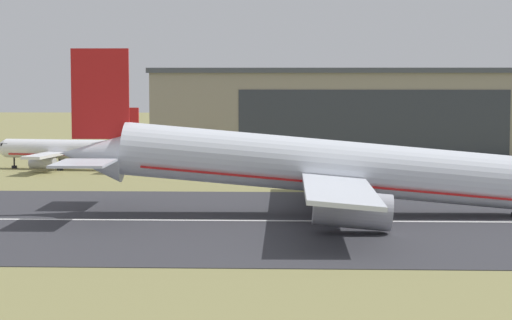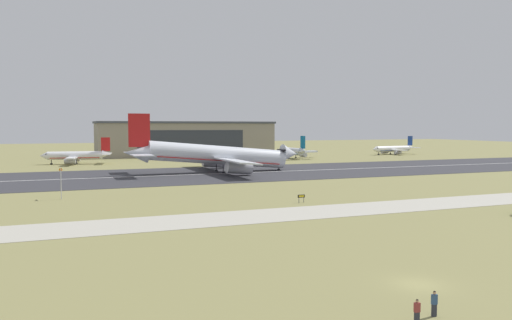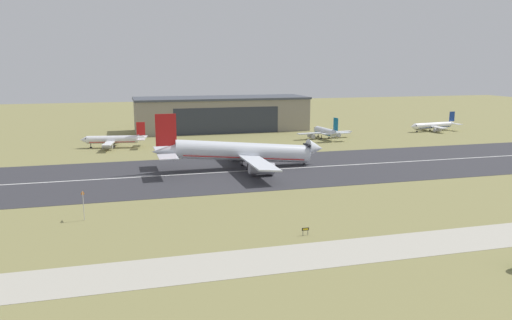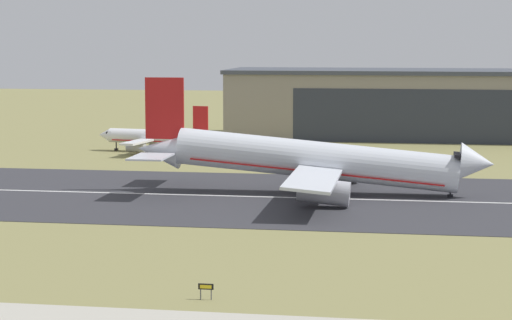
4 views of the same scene
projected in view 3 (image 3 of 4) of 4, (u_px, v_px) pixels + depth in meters
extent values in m
plane|color=olive|center=(238.00, 230.00, 93.23)|extent=(667.31, 667.31, 0.00)
cube|color=#333338|center=(197.00, 174.00, 140.82)|extent=(427.31, 48.04, 0.06)
cube|color=silver|center=(197.00, 174.00, 140.82)|extent=(384.58, 0.70, 0.01)
cube|color=#B2AD9E|center=(261.00, 261.00, 78.64)|extent=(320.48, 10.87, 0.05)
cube|color=gray|center=(221.00, 115.00, 231.21)|extent=(78.35, 24.53, 14.59)
cube|color=#424751|center=(221.00, 98.00, 229.74)|extent=(79.35, 25.53, 0.90)
cube|color=#2D333D|center=(227.00, 121.00, 219.83)|extent=(47.01, 0.12, 11.67)
cylinder|color=silver|center=(244.00, 152.00, 147.34)|extent=(41.02, 5.72, 8.82)
cone|color=silver|center=(315.00, 148.00, 153.42)|extent=(5.31, 5.40, 5.75)
cone|color=silver|center=(163.00, 152.00, 140.86)|extent=(6.86, 4.88, 5.35)
cube|color=black|center=(307.00, 145.00, 152.51)|extent=(1.17, 4.56, 0.53)
cube|color=red|center=(244.00, 156.00, 147.62)|extent=(36.53, 5.42, 3.34)
cube|color=silver|center=(259.00, 163.00, 135.15)|extent=(6.43, 21.36, 0.93)
cylinder|color=#A8A8B2|center=(262.00, 168.00, 137.45)|extent=(7.25, 3.38, 3.90)
cube|color=silver|center=(236.00, 147.00, 160.33)|extent=(6.43, 21.36, 0.93)
cylinder|color=#A8A8B2|center=(241.00, 154.00, 159.41)|extent=(7.25, 3.38, 3.90)
cube|color=red|center=(166.00, 130.00, 139.93)|extent=(5.83, 0.33, 9.10)
cube|color=silver|center=(168.00, 157.00, 134.64)|extent=(5.17, 8.24, 0.24)
cube|color=silver|center=(163.00, 149.00, 147.44)|extent=(5.17, 8.24, 0.24)
cylinder|color=black|center=(304.00, 161.00, 153.20)|extent=(0.24, 0.24, 2.39)
cylinder|color=black|center=(304.00, 164.00, 153.38)|extent=(0.84, 0.84, 0.44)
cylinder|color=black|center=(248.00, 166.00, 145.13)|extent=(0.24, 0.24, 2.39)
cylinder|color=black|center=(248.00, 170.00, 145.31)|extent=(0.84, 0.84, 0.44)
cylinder|color=black|center=(242.00, 162.00, 151.19)|extent=(0.24, 0.24, 2.39)
cylinder|color=black|center=(242.00, 165.00, 151.38)|extent=(0.84, 0.84, 0.44)
cylinder|color=white|center=(433.00, 125.00, 229.23)|extent=(20.39, 5.37, 2.70)
cone|color=white|center=(413.00, 127.00, 224.90)|extent=(2.77, 3.00, 2.70)
cone|color=white|center=(452.00, 123.00, 233.63)|extent=(3.54, 2.84, 2.43)
cube|color=black|center=(415.00, 125.00, 225.30)|extent=(1.40, 2.42, 0.44)
cube|color=navy|center=(432.00, 127.00, 229.37)|extent=(18.36, 4.97, 0.20)
cube|color=white|center=(424.00, 125.00, 233.57)|extent=(4.02, 7.39, 0.40)
cylinder|color=#A8A8B2|center=(424.00, 128.00, 233.03)|extent=(3.70, 2.13, 1.67)
cube|color=white|center=(439.00, 128.00, 224.76)|extent=(4.02, 7.39, 0.40)
cylinder|color=#A8A8B2|center=(437.00, 130.00, 225.24)|extent=(3.70, 2.13, 1.67)
cube|color=navy|center=(452.00, 116.00, 232.84)|extent=(2.95, 0.67, 4.59)
cube|color=white|center=(447.00, 123.00, 236.70)|extent=(3.10, 4.44, 0.24)
cube|color=white|center=(458.00, 124.00, 230.52)|extent=(3.10, 4.44, 0.24)
cylinder|color=black|center=(417.00, 131.00, 226.21)|extent=(0.24, 0.24, 1.35)
cylinder|color=black|center=(417.00, 132.00, 226.29)|extent=(0.84, 0.84, 0.44)
cylinder|color=black|center=(430.00, 129.00, 231.12)|extent=(0.24, 0.24, 1.35)
cylinder|color=black|center=(430.00, 130.00, 231.20)|extent=(0.84, 0.84, 0.44)
cylinder|color=black|center=(435.00, 130.00, 228.19)|extent=(0.24, 0.24, 1.35)
cylinder|color=black|center=(435.00, 131.00, 228.28)|extent=(0.84, 0.84, 0.44)
cylinder|color=white|center=(113.00, 139.00, 183.85)|extent=(18.56, 5.75, 2.86)
cone|color=white|center=(83.00, 140.00, 182.75)|extent=(3.00, 3.24, 2.86)
cone|color=white|center=(143.00, 138.00, 184.89)|extent=(3.80, 3.09, 2.58)
cube|color=black|center=(87.00, 138.00, 182.79)|extent=(1.47, 2.58, 0.44)
cube|color=red|center=(113.00, 142.00, 184.00)|extent=(16.72, 5.31, 0.20)
cube|color=white|center=(115.00, 138.00, 190.05)|extent=(4.43, 10.07, 0.40)
cylinder|color=#A8A8B2|center=(113.00, 142.00, 189.44)|extent=(3.96, 2.34, 1.77)
cube|color=white|center=(109.00, 143.00, 177.76)|extent=(4.43, 10.07, 0.40)
cylinder|color=#A8A8B2|center=(107.00, 146.00, 178.67)|extent=(3.96, 2.34, 1.77)
cube|color=red|center=(141.00, 129.00, 184.20)|extent=(3.12, 0.77, 4.87)
cube|color=white|center=(143.00, 136.00, 188.43)|extent=(3.39, 4.76, 0.24)
cube|color=white|center=(141.00, 139.00, 181.36)|extent=(3.39, 4.76, 0.24)
cylinder|color=black|center=(91.00, 146.00, 183.44)|extent=(0.24, 0.24, 1.68)
cylinder|color=black|center=(91.00, 148.00, 183.56)|extent=(0.84, 0.84, 0.44)
cylinder|color=black|center=(114.00, 145.00, 185.97)|extent=(0.24, 0.24, 1.68)
cylinder|color=black|center=(114.00, 146.00, 186.09)|extent=(0.84, 0.84, 0.44)
cylinder|color=black|center=(112.00, 146.00, 182.62)|extent=(0.24, 0.24, 1.68)
cylinder|color=black|center=(113.00, 148.00, 182.73)|extent=(0.84, 0.84, 0.44)
cylinder|color=silver|center=(325.00, 132.00, 206.21)|extent=(4.30, 14.73, 2.96)
cone|color=silver|center=(316.00, 129.00, 214.10)|extent=(3.20, 2.93, 2.96)
cone|color=silver|center=(336.00, 133.00, 197.80)|extent=(2.99, 3.79, 2.67)
cube|color=black|center=(317.00, 128.00, 212.64)|extent=(2.61, 1.33, 0.44)
cube|color=#146B9E|center=(325.00, 133.00, 206.36)|extent=(4.02, 13.27, 0.20)
cube|color=silver|center=(339.00, 132.00, 208.94)|extent=(10.94, 3.48, 0.40)
cylinder|color=#A8A8B2|center=(337.00, 135.00, 209.33)|extent=(2.19, 4.00, 1.84)
cube|color=silver|center=(310.00, 133.00, 204.20)|extent=(10.94, 3.48, 0.40)
cylinder|color=#A8A8B2|center=(311.00, 136.00, 205.17)|extent=(2.19, 4.00, 1.84)
cube|color=#146B9E|center=(336.00, 124.00, 197.63)|extent=(0.58, 3.23, 5.03)
cube|color=silver|center=(344.00, 133.00, 199.24)|extent=(4.77, 3.23, 0.24)
cube|color=silver|center=(328.00, 134.00, 196.64)|extent=(4.77, 3.23, 0.24)
cylinder|color=black|center=(318.00, 135.00, 212.20)|extent=(0.24, 0.24, 1.52)
cylinder|color=black|center=(318.00, 136.00, 212.30)|extent=(0.84, 0.84, 0.44)
cylinder|color=black|center=(329.00, 137.00, 207.05)|extent=(0.24, 0.24, 1.52)
cylinder|color=black|center=(329.00, 138.00, 207.16)|extent=(0.84, 0.84, 0.44)
cylinder|color=black|center=(321.00, 137.00, 205.82)|extent=(0.24, 0.24, 1.52)
cylinder|color=black|center=(321.00, 138.00, 205.93)|extent=(0.84, 0.84, 0.44)
cylinder|color=#B7B7BC|center=(84.00, 207.00, 98.49)|extent=(0.14, 0.14, 5.72)
cone|color=orange|center=(83.00, 192.00, 98.98)|extent=(0.73, 1.87, 0.60)
cylinder|color=#4C4C51|center=(303.00, 233.00, 90.23)|extent=(0.10, 0.10, 0.91)
cylinder|color=#4C4C51|center=(308.00, 233.00, 90.48)|extent=(0.10, 0.10, 0.91)
cube|color=black|center=(305.00, 229.00, 90.22)|extent=(1.35, 0.12, 0.52)
cube|color=yellow|center=(306.00, 229.00, 90.16)|extent=(1.03, 0.02, 0.31)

